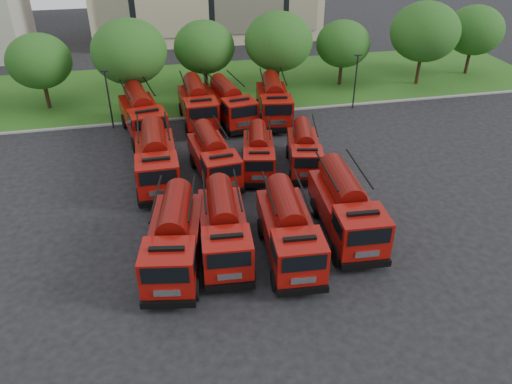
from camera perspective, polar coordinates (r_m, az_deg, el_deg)
The scene contains 30 objects.
ground at distance 30.78m, azimuth 1.89°, elevation -3.97°, with size 140.00×140.00×0.00m, color black.
lawn at distance 53.71m, azimuth -4.84°, elevation 12.02°, with size 70.00×16.00×0.12m, color #285115.
curb at distance 46.21m, azimuth -3.44°, elevation 8.79°, with size 70.00×0.30×0.14m, color gray.
tree_1 at distance 50.09m, azimuth -23.54°, elevation 13.55°, with size 5.71×5.71×6.98m.
tree_2 at distance 47.50m, azimuth -14.29°, elevation 15.30°, with size 6.72×6.72×8.22m.
tree_3 at distance 50.33m, azimuth -5.93°, elevation 16.15°, with size 5.88×5.88×7.19m.
tree_4 at distance 49.99m, azimuth 2.60°, elevation 16.81°, with size 6.55×6.55×8.01m.
tree_5 at distance 53.26m, azimuth 9.92°, elevation 16.35°, with size 5.46×5.46×6.68m.
tree_6 at distance 55.12m, azimuth 18.74°, elevation 16.96°, with size 6.89×6.89×8.42m.
tree_7 at distance 60.62m, azimuth 23.71°, elevation 16.57°, with size 6.05×6.05×7.39m.
lamp_post_0 at distance 44.27m, azimuth -16.50°, elevation 10.44°, with size 0.60×0.25×5.11m.
lamp_post_1 at distance 47.73m, azimuth 11.32°, elevation 12.62°, with size 0.60×0.25×5.11m.
fire_truck_0 at distance 27.22m, azimuth -9.33°, elevation -5.21°, with size 3.94×8.06×3.51m.
fire_truck_1 at distance 27.82m, azimuth -3.72°, elevation -4.09°, with size 3.15×7.57×3.37m.
fire_truck_2 at distance 27.61m, azimuth 3.78°, elevation -4.31°, with size 3.19×7.73×3.44m.
fire_truck_3 at distance 29.75m, azimuth 10.25°, elevation -1.70°, with size 3.30×8.07×3.60m.
fire_truck_4 at distance 35.24m, azimuth -11.34°, elevation 3.77°, with size 2.98×7.98×3.62m.
fire_truck_5 at distance 35.42m, azimuth -4.89°, elevation 4.09°, with size 3.18×7.28×3.21m.
fire_truck_6 at distance 36.23m, azimuth 0.29°, elevation 4.56°, with size 3.34×6.61×2.88m.
fire_truck_7 at distance 36.78m, azimuth 5.52°, elevation 4.86°, with size 3.46×6.67×2.90m.
fire_truck_8 at distance 42.68m, azimuth -12.86°, elevation 8.64°, with size 4.05×8.36×3.65m.
fire_truck_9 at distance 44.35m, azimuth -6.71°, elevation 10.01°, with size 3.03×7.82×3.52m.
fire_truck_10 at distance 44.30m, azimuth -2.98°, elevation 10.09°, with size 3.76×7.83×3.42m.
fire_truck_11 at distance 44.79m, azimuth 2.04°, elevation 10.39°, with size 3.68×7.92×3.47m.
firefighter_0 at distance 26.78m, azimuth 2.65°, elevation -10.34°, with size 0.58×0.42×1.59m, color black.
firefighter_1 at distance 27.85m, azimuth 6.26°, elevation -8.60°, with size 0.85×0.46×1.74m, color maroon.
firefighter_2 at distance 30.67m, azimuth 11.22°, elevation -4.80°, with size 1.15×0.65×1.95m, color maroon.
firefighter_3 at distance 30.35m, azimuth 9.74°, elevation -5.06°, with size 1.12×0.58×1.73m, color black.
firefighter_4 at distance 32.67m, azimuth -4.03°, elevation -1.72°, with size 0.84×0.55×1.72m, color black.
firefighter_5 at distance 34.86m, azimuth 8.55°, elevation 0.29°, with size 1.72×0.74×1.86m, color maroon.
Camera 1 is at (-6.24, -24.30, 17.84)m, focal length 35.00 mm.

